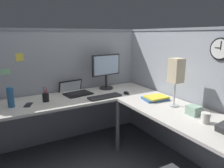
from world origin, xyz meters
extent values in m
plane|color=#47474C|center=(0.00, 0.00, 0.00)|extent=(6.80, 6.80, 0.00)
cube|color=#999EA8|center=(-0.36, 0.87, 0.78)|extent=(2.57, 0.10, 1.55)
cube|color=gray|center=(-0.36, 0.87, 1.56)|extent=(2.57, 0.12, 0.03)
cube|color=#999EA8|center=(0.87, -0.27, 0.78)|extent=(0.10, 2.37, 1.55)
cube|color=gray|center=(0.87, -0.27, 1.56)|extent=(0.12, 2.37, 0.03)
cube|color=beige|center=(-0.38, 0.47, 0.71)|extent=(2.35, 0.66, 0.03)
cube|color=beige|center=(0.47, -0.60, 0.71)|extent=(0.66, 1.49, 0.03)
cylinder|color=slate|center=(0.16, 0.16, 0.35)|extent=(0.05, 0.05, 0.70)
cylinder|color=#232326|center=(0.25, 0.64, 0.74)|extent=(0.20, 0.20, 0.02)
cylinder|color=#232326|center=(0.25, 0.64, 0.84)|extent=(0.04, 0.04, 0.20)
cube|color=#232326|center=(0.25, 0.64, 1.08)|extent=(0.46, 0.09, 0.30)
cube|color=#99B2D1|center=(0.25, 0.62, 1.08)|extent=(0.42, 0.06, 0.26)
cube|color=black|center=(-0.22, 0.56, 0.74)|extent=(0.37, 0.28, 0.02)
cube|color=black|center=(-0.22, 0.56, 0.75)|extent=(0.31, 0.22, 0.00)
cube|color=black|center=(-0.25, 0.78, 0.77)|extent=(0.35, 0.11, 0.22)
cube|color=silver|center=(-0.25, 0.77, 0.77)|extent=(0.31, 0.10, 0.18)
cube|color=#232326|center=(0.03, 0.26, 0.74)|extent=(0.44, 0.17, 0.02)
ellipsoid|color=black|center=(0.35, 0.26, 0.75)|extent=(0.06, 0.10, 0.03)
cylinder|color=black|center=(-0.65, 0.46, 0.78)|extent=(0.08, 0.08, 0.10)
cylinder|color=#1E1EB2|center=(-0.67, 0.47, 0.84)|extent=(0.01, 0.02, 0.13)
cylinder|color=#B21E1E|center=(-0.64, 0.45, 0.84)|extent=(0.01, 0.02, 0.13)
cylinder|color=#D8591E|center=(-0.65, 0.47, 0.85)|extent=(0.03, 0.03, 0.01)
cube|color=black|center=(-0.86, 0.42, 0.73)|extent=(0.12, 0.16, 0.01)
cylinder|color=#26598C|center=(-1.02, 0.45, 0.84)|extent=(0.07, 0.07, 0.22)
cube|color=#335999|center=(0.52, -0.12, 0.74)|extent=(0.31, 0.26, 0.02)
cube|color=yellow|center=(0.53, -0.13, 0.76)|extent=(0.27, 0.20, 0.02)
cylinder|color=#B7BABF|center=(0.55, -0.40, 0.74)|extent=(0.11, 0.11, 0.01)
cylinder|color=#B7BABF|center=(0.55, -0.40, 0.87)|extent=(0.02, 0.02, 0.27)
cube|color=beige|center=(0.55, -0.40, 1.13)|extent=(0.13, 0.13, 0.26)
cylinder|color=silver|center=(0.46, -0.87, 0.78)|extent=(0.08, 0.08, 0.10)
cube|color=#8CAD99|center=(0.53, -0.68, 0.78)|extent=(0.12, 0.12, 0.09)
cylinder|color=black|center=(0.82, -0.70, 1.37)|extent=(0.03, 0.22, 0.22)
cylinder|color=white|center=(0.80, -0.70, 1.37)|extent=(0.00, 0.19, 0.19)
cube|color=black|center=(0.80, -0.68, 1.38)|extent=(0.00, 0.06, 0.01)
cube|color=black|center=(0.80, -0.71, 1.40)|extent=(0.00, 0.01, 0.08)
cube|color=#8CCC99|center=(-1.03, 0.82, 1.07)|extent=(0.11, 0.00, 0.07)
cube|color=#EAD84C|center=(-0.86, 0.82, 1.23)|extent=(0.09, 0.00, 0.10)
camera|label=1|loc=(-1.12, -1.97, 1.51)|focal=33.30mm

